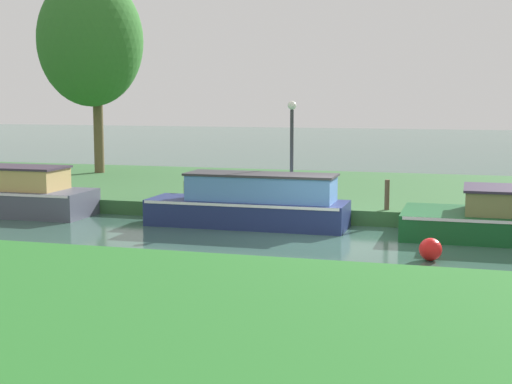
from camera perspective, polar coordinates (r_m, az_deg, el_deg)
The scene contains 10 objects.
ground_plane at distance 17.81m, azimuth 5.48°, elevation -3.59°, with size 120.00×120.00×0.00m, color #36584C.
riverbank_far at distance 24.61m, azimuth 8.47°, elevation -0.13°, with size 72.00×10.00×0.40m, color #326133.
riverbank_near at distance 9.34m, azimuth -4.91°, elevation -12.52°, with size 72.00×10.00×0.40m, color #266A26.
navy_barge at distance 19.37m, azimuth -0.33°, elevation -0.87°, with size 5.20×1.53×1.39m.
slate_cruiser at distance 22.62m, azimuth -18.83°, elevation -0.12°, with size 5.53×1.76×1.39m.
willow_tree_left at distance 29.23m, azimuth -12.49°, elevation 11.14°, with size 3.97×3.82×7.46m.
lamp_post at distance 20.73m, azimuth 2.74°, elevation 4.06°, with size 0.24×0.24×2.82m.
mooring_post_near at distance 19.85m, azimuth 9.93°, elevation -0.21°, with size 0.13×0.13×0.79m, color brown.
mooring_post_far at distance 21.18m, azimuth -5.26°, elevation 0.06°, with size 0.20×0.20×0.59m, color #46381F.
channel_buoy at distance 15.82m, azimuth 13.13°, elevation -4.27°, with size 0.47×0.47×0.47m, color red.
Camera 1 is at (3.16, -17.20, 3.37)m, focal length 52.60 mm.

